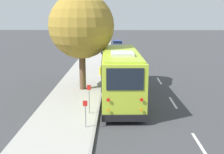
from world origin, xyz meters
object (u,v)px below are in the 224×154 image
Objects in this scene: sign_post_near at (85,114)px; parked_sedan_navy at (116,49)px; shuttle_bus at (121,73)px; parked_sedan_blue at (117,44)px; fire_hydrant at (100,71)px; parked_sedan_maroon at (116,64)px; sign_post_far at (89,99)px; parked_sedan_silver at (118,55)px; street_tree at (82,21)px.

parked_sedan_navy is at bearing -3.07° from sign_post_near.
shuttle_bus is 29.03m from parked_sedan_blue.
fire_hydrant is (12.00, -0.07, -0.31)m from sign_post_near.
sign_post_near reaches higher than parked_sedan_maroon.
sign_post_far is at bearing 0.00° from sign_post_near.
shuttle_bus is 1.99× the size of parked_sedan_silver.
street_tree is 9.51× the size of fire_hydrant.
parked_sedan_blue is (18.43, -0.25, 0.01)m from parked_sedan_maroon.
sign_post_far is at bearing 179.58° from fire_hydrant.
parked_sedan_maroon is at bearing -5.36° from sign_post_near.
sign_post_far is (-13.49, 1.45, 0.42)m from parked_sedan_maroon.
parked_sedan_blue is 2.81× the size of sign_post_far.
parked_sedan_blue is 31.96m from sign_post_far.
fire_hydrant is at bearing -12.79° from street_tree.
shuttle_bus is 4.97m from street_tree.
parked_sedan_navy reaches higher than fire_hydrant.
parked_sedan_silver is 3.25× the size of sign_post_near.
parked_sedan_blue is 21.95m from fire_hydrant.
parked_sedan_silver reaches higher than fire_hydrant.
parked_sedan_blue is at bearing -0.09° from parked_sedan_maroon.
parked_sedan_maroon is 2.76× the size of sign_post_far.
street_tree is 6.85m from sign_post_far.
sign_post_far is at bearing 146.20° from shuttle_bus.
parked_sedan_navy is 6.28m from parked_sedan_blue.
street_tree reaches higher than parked_sedan_blue.
parked_sedan_navy is at bearing -5.15° from fire_hydrant.
sign_post_far is (-25.63, 1.48, 0.41)m from parked_sedan_navy.
parked_sedan_navy is 25.68m from sign_post_far.
parked_sedan_maroon is 13.57m from sign_post_far.
parked_sedan_blue is (6.28, -0.23, 0.00)m from parked_sedan_navy.
sign_post_near is at bearing 177.07° from parked_sedan_blue.
shuttle_bus reaches higher than parked_sedan_silver.
parked_sedan_maroon is at bearing 0.17° from shuttle_bus.
parked_sedan_maroon is 1.02× the size of parked_sedan_silver.
fire_hydrant is at bearing 176.63° from parked_sedan_navy.
street_tree is 5.57× the size of sign_post_near.
shuttle_bus reaches higher than sign_post_far.
shuttle_bus is at bearing -131.53° from street_tree.
sign_post_near is (-33.89, 1.71, 0.27)m from parked_sedan_blue.
parked_sedan_navy is (22.72, 0.34, -1.25)m from shuttle_bus.
street_tree is (-26.53, 2.68, 4.53)m from parked_sedan_blue.
sign_post_near is 1.71× the size of fire_hydrant.
shuttle_bus is 3.53m from sign_post_far.
shuttle_bus is at bearing -177.31° from parked_sedan_maroon.
parked_sedan_navy reaches higher than parked_sedan_maroon.
parked_sedan_silver is 10.21m from fire_hydrant.
fire_hydrant is (10.02, -0.07, -0.45)m from sign_post_far.
parked_sedan_maroon is 5.64× the size of fire_hydrant.
fire_hydrant is at bearing -0.35° from sign_post_near.
shuttle_bus is 1.95× the size of parked_sedan_maroon.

